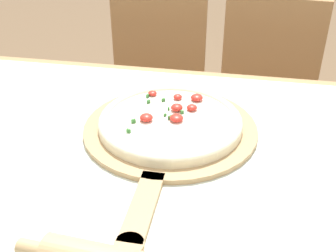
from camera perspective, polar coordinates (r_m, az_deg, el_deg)
The scene contains 6 objects.
dining_table at distance 0.94m, azimuth -0.78°, elevation -10.24°, with size 1.42×1.00×0.74m.
towel_cloth at distance 0.88m, azimuth -0.82°, elevation -5.48°, with size 1.34×0.92×0.00m.
pizza_peel at distance 0.97m, azimuth 0.13°, elevation -0.85°, with size 0.41×0.60×0.01m.
pizza at distance 0.98m, azimuth 0.33°, elevation 0.67°, with size 0.33×0.33×0.04m.
chair_left at distance 1.73m, azimuth -1.63°, elevation 5.02°, with size 0.42×0.42×0.88m.
chair_right at distance 1.70m, azimuth 13.02°, elevation 3.67°, with size 0.43×0.43×0.88m.
Camera 1 is at (0.14, -0.69, 1.28)m, focal length 45.00 mm.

